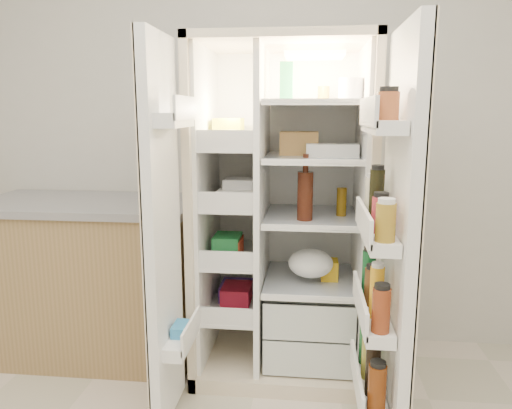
# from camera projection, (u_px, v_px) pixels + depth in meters

# --- Properties ---
(wall_back) EXTENTS (4.00, 0.02, 2.70)m
(wall_back) POSITION_uv_depth(u_px,v_px,m) (267.00, 126.00, 2.94)
(wall_back) COLOR silver
(wall_back) RESTS_ON floor
(refrigerator) EXTENTS (0.92, 0.70, 1.80)m
(refrigerator) POSITION_uv_depth(u_px,v_px,m) (286.00, 237.00, 2.71)
(refrigerator) COLOR beige
(refrigerator) RESTS_ON floor
(freezer_door) EXTENTS (0.15, 0.40, 1.72)m
(freezer_door) POSITION_uv_depth(u_px,v_px,m) (163.00, 236.00, 2.14)
(freezer_door) COLOR white
(freezer_door) RESTS_ON floor
(fridge_door) EXTENTS (0.17, 0.58, 1.72)m
(fridge_door) POSITION_uv_depth(u_px,v_px,m) (393.00, 254.00, 1.95)
(fridge_door) COLOR white
(fridge_door) RESTS_ON floor
(kitchen_counter) EXTENTS (1.28, 0.68, 0.93)m
(kitchen_counter) POSITION_uv_depth(u_px,v_px,m) (92.00, 277.00, 2.88)
(kitchen_counter) COLOR #9B7A4D
(kitchen_counter) RESTS_ON floor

